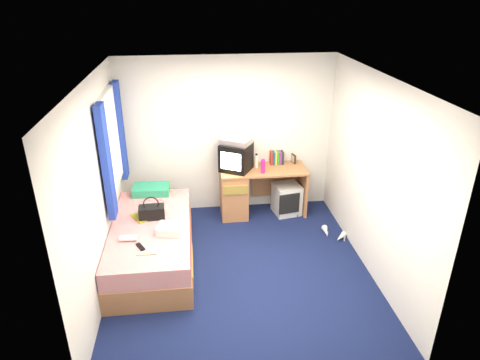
{
  "coord_description": "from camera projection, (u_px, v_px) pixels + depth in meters",
  "views": [
    {
      "loc": [
        -0.52,
        -4.43,
        3.29
      ],
      "look_at": [
        0.08,
        0.7,
        0.92
      ],
      "focal_mm": 32.0,
      "sensor_mm": 36.0,
      "label": 1
    }
  ],
  "objects": [
    {
      "name": "desk",
      "position": [
        245.0,
        190.0,
        6.58
      ],
      "size": [
        1.3,
        0.55,
        0.75
      ],
      "color": "#AD7348",
      "rests_on": "ground"
    },
    {
      "name": "room_shell",
      "position": [
        240.0,
        163.0,
        4.82
      ],
      "size": [
        3.4,
        3.4,
        3.4
      ],
      "color": "white",
      "rests_on": "ground"
    },
    {
      "name": "white_heels",
      "position": [
        333.0,
        234.0,
        6.1
      ],
      "size": [
        0.33,
        0.4,
        0.09
      ],
      "color": "silver",
      "rests_on": "ground"
    },
    {
      "name": "water_bottle",
      "position": [
        128.0,
        238.0,
        5.01
      ],
      "size": [
        0.2,
        0.08,
        0.07
      ],
      "primitive_type": "cylinder",
      "rotation": [
        0.0,
        1.57,
        -0.06
      ],
      "color": "silver",
      "rests_on": "bed"
    },
    {
      "name": "magazine",
      "position": [
        142.0,
        217.0,
        5.53
      ],
      "size": [
        0.32,
        0.35,
        0.01
      ],
      "primitive_type": "cube",
      "rotation": [
        0.0,
        0.0,
        0.54
      ],
      "color": "yellow",
      "rests_on": "bed"
    },
    {
      "name": "ground",
      "position": [
        240.0,
        269.0,
        5.43
      ],
      "size": [
        3.4,
        3.4,
        0.0
      ],
      "primitive_type": "plane",
      "color": "#0C1438",
      "rests_on": "ground"
    },
    {
      "name": "towel",
      "position": [
        170.0,
        229.0,
        5.17
      ],
      "size": [
        0.35,
        0.31,
        0.1
      ],
      "primitive_type": "cube",
      "rotation": [
        0.0,
        0.0,
        -0.24
      ],
      "color": "silver",
      "rests_on": "bed"
    },
    {
      "name": "pillow",
      "position": [
        151.0,
        190.0,
        6.15
      ],
      "size": [
        0.53,
        0.34,
        0.11
      ],
      "primitive_type": "cube",
      "rotation": [
        0.0,
        0.0,
        -0.03
      ],
      "color": "teal",
      "rests_on": "bed"
    },
    {
      "name": "handbag",
      "position": [
        152.0,
        212.0,
        5.49
      ],
      "size": [
        0.34,
        0.2,
        0.3
      ],
      "rotation": [
        0.0,
        0.0,
        0.06
      ],
      "color": "black",
      "rests_on": "bed"
    },
    {
      "name": "remote_control",
      "position": [
        140.0,
        247.0,
        4.9
      ],
      "size": [
        0.12,
        0.16,
        0.02
      ],
      "primitive_type": "cube",
      "rotation": [
        0.0,
        0.0,
        0.49
      ],
      "color": "black",
      "rests_on": "bed"
    },
    {
      "name": "window_assembly",
      "position": [
        113.0,
        144.0,
        5.48
      ],
      "size": [
        0.11,
        1.42,
        1.4
      ],
      "color": "silver",
      "rests_on": "room_shell"
    },
    {
      "name": "picture_frame",
      "position": [
        294.0,
        159.0,
        6.64
      ],
      "size": [
        0.05,
        0.12,
        0.14
      ],
      "primitive_type": "cube",
      "rotation": [
        0.0,
        0.0,
        0.26
      ],
      "color": "black",
      "rests_on": "desk"
    },
    {
      "name": "crt_tv",
      "position": [
        236.0,
        157.0,
        6.33
      ],
      "size": [
        0.55,
        0.54,
        0.41
      ],
      "rotation": [
        0.0,
        0.0,
        -0.51
      ],
      "color": "black",
      "rests_on": "desk"
    },
    {
      "name": "vcr",
      "position": [
        236.0,
        141.0,
        6.23
      ],
      "size": [
        0.52,
        0.48,
        0.08
      ],
      "primitive_type": "cube",
      "rotation": [
        0.0,
        0.0,
        -0.53
      ],
      "color": "silver",
      "rests_on": "crt_tv"
    },
    {
      "name": "book_row",
      "position": [
        277.0,
        158.0,
        6.59
      ],
      "size": [
        0.2,
        0.13,
        0.2
      ],
      "color": "maroon",
      "rests_on": "desk"
    },
    {
      "name": "storage_cube",
      "position": [
        287.0,
        199.0,
        6.67
      ],
      "size": [
        0.44,
        0.44,
        0.48
      ],
      "primitive_type": "cube",
      "rotation": [
        0.0,
        0.0,
        0.18
      ],
      "color": "silver",
      "rests_on": "ground"
    },
    {
      "name": "pink_water_bottle",
      "position": [
        263.0,
        167.0,
        6.28
      ],
      "size": [
        0.07,
        0.07,
        0.2
      ],
      "primitive_type": "cylinder",
      "rotation": [
        0.0,
        0.0,
        0.14
      ],
      "color": "#D61E7E",
      "rests_on": "desk"
    },
    {
      "name": "aerosol_can",
      "position": [
        256.0,
        161.0,
        6.46
      ],
      "size": [
        0.07,
        0.07,
        0.2
      ],
      "primitive_type": "cylinder",
      "rotation": [
        0.0,
        0.0,
        0.24
      ],
      "color": "silver",
      "rests_on": "desk"
    },
    {
      "name": "colour_swatch_fan",
      "position": [
        146.0,
        253.0,
        4.79
      ],
      "size": [
        0.22,
        0.07,
        0.01
      ],
      "primitive_type": "cube",
      "rotation": [
        0.0,
        0.0,
        -0.03
      ],
      "color": "yellow",
      "rests_on": "bed"
    },
    {
      "name": "bed",
      "position": [
        152.0,
        243.0,
        5.48
      ],
      "size": [
        1.01,
        2.0,
        0.54
      ],
      "color": "#AD7348",
      "rests_on": "ground"
    }
  ]
}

